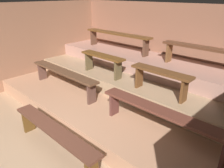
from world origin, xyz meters
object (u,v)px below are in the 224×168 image
bench_floor_center (54,133)px  bench_middle_right (161,76)px  bench_lower_right (160,115)px  bench_upper_right (214,53)px  bench_middle_left (102,60)px  bench_lower_left (63,74)px  bench_upper_left (117,36)px

bench_floor_center → bench_middle_right: 2.17m
bench_lower_right → bench_upper_right: (0.01, 1.85, 0.64)m
bench_middle_left → bench_upper_right: (2.12, 1.07, 0.35)m
bench_lower_left → bench_lower_right: bearing=0.0°
bench_upper_left → bench_lower_right: bearing=-35.1°
bench_middle_right → bench_lower_left: bearing=-159.7°
bench_lower_right → bench_middle_left: bearing=159.7°
bench_middle_left → bench_lower_right: bearing=-20.3°
bench_lower_left → bench_upper_right: size_ratio=1.00×
bench_lower_left → bench_middle_right: bearing=20.3°
bench_floor_center → bench_upper_left: (-1.43, 3.04, 0.96)m
bench_lower_right → bench_upper_left: bench_upper_left is taller
bench_middle_left → bench_middle_right: (1.59, 0.00, 0.00)m
bench_upper_left → bench_floor_center: bearing=-64.8°
bench_floor_center → bench_middle_right: bench_middle_right is taller
bench_lower_left → bench_middle_right: (2.11, 0.78, 0.29)m
bench_floor_center → bench_lower_left: (-1.42, 1.19, 0.32)m
bench_upper_left → bench_middle_left: bearing=-64.0°
bench_lower_right → bench_middle_left: 2.27m
bench_floor_center → bench_middle_right: size_ratio=1.67×
bench_lower_right → bench_upper_right: size_ratio=1.00×
bench_upper_left → bench_upper_right: 2.64m
bench_middle_left → bench_upper_left: size_ratio=0.56×
bench_lower_left → bench_upper_right: (2.63, 1.85, 0.64)m
bench_middle_left → bench_upper_left: (-0.52, 1.07, 0.35)m
bench_upper_left → bench_upper_right: bearing=0.0°
bench_lower_left → bench_lower_right: same height
bench_lower_left → bench_middle_left: bearing=56.5°
bench_lower_left → bench_middle_left: size_ratio=1.79×
bench_lower_right → bench_lower_left: bearing=180.0°
bench_floor_center → bench_lower_left: 1.88m
bench_lower_right → bench_middle_left: bench_middle_left is taller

